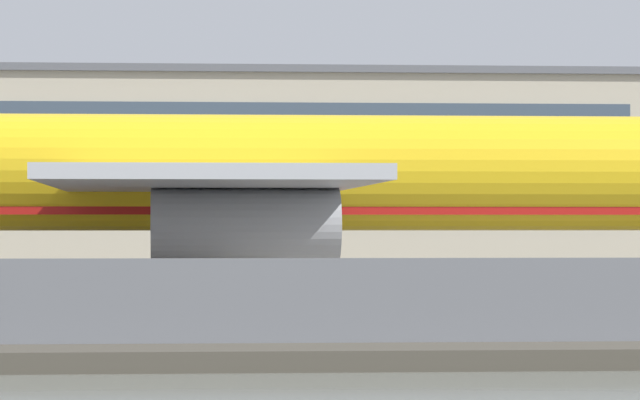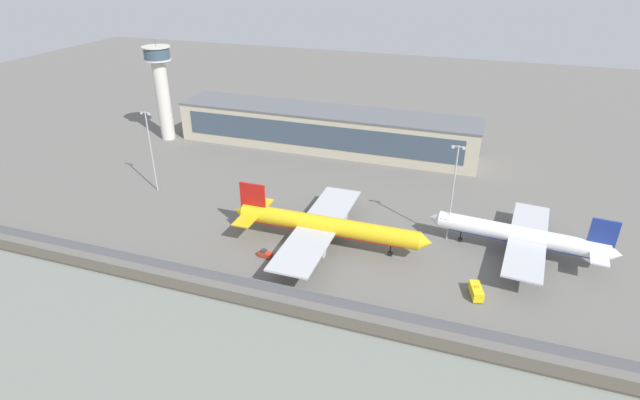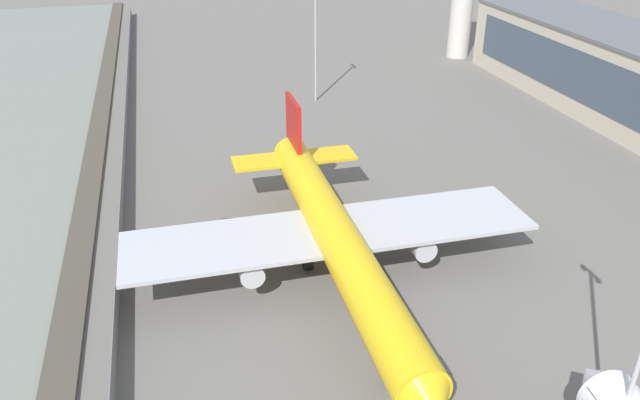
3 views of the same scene
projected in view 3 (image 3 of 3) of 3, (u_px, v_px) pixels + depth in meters
name	position (u px, v px, depth m)	size (l,w,h in m)	color
ground_plane	(265.00, 240.00, 72.10)	(500.00, 500.00, 0.00)	#66635E
shoreline_seawall	(78.00, 262.00, 67.41)	(320.00, 3.00, 0.50)	#474238
perimeter_fence	(119.00, 249.00, 67.95)	(280.00, 0.10, 2.52)	slate
cargo_jet_yellow	(335.00, 235.00, 63.03)	(49.43, 42.44, 13.53)	yellow
baggage_tug	(227.00, 229.00, 72.60)	(3.36, 1.95, 1.80)	red
apron_light_mast_apron_west	(315.00, 28.00, 110.58)	(3.20, 0.40, 24.16)	#A8A8AD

